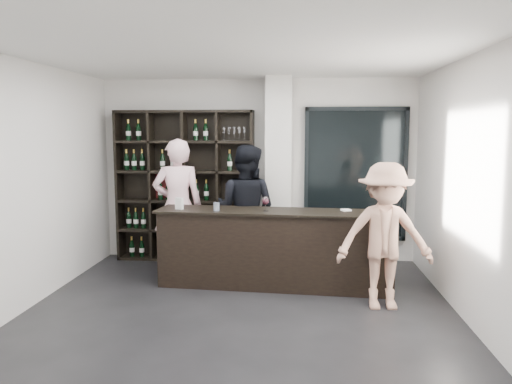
# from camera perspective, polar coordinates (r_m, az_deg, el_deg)

# --- Properties ---
(floor) EXTENTS (5.00, 5.50, 0.01)m
(floor) POSITION_cam_1_polar(r_m,az_deg,el_deg) (5.68, -2.18, -14.57)
(floor) COLOR black
(floor) RESTS_ON ground
(wine_shelf) EXTENTS (2.20, 0.35, 2.40)m
(wine_shelf) POSITION_cam_1_polar(r_m,az_deg,el_deg) (8.06, -8.09, 0.68)
(wine_shelf) COLOR black
(wine_shelf) RESTS_ON floor
(structural_column) EXTENTS (0.40, 0.40, 2.90)m
(structural_column) POSITION_cam_1_polar(r_m,az_deg,el_deg) (7.74, 2.60, 2.34)
(structural_column) COLOR silver
(structural_column) RESTS_ON floor
(glass_panel) EXTENTS (1.60, 0.08, 2.10)m
(glass_panel) POSITION_cam_1_polar(r_m,az_deg,el_deg) (8.01, 11.28, 2.01)
(glass_panel) COLOR black
(glass_panel) RESTS_ON floor
(tasting_counter) EXTENTS (3.15, 0.66, 1.04)m
(tasting_counter) POSITION_cam_1_polar(r_m,az_deg,el_deg) (6.69, 2.13, -6.49)
(tasting_counter) COLOR black
(tasting_counter) RESTS_ON floor
(taster_pink) EXTENTS (0.81, 0.62, 1.97)m
(taster_pink) POSITION_cam_1_polar(r_m,az_deg,el_deg) (7.39, -8.93, -1.61)
(taster_pink) COLOR beige
(taster_pink) RESTS_ON floor
(taster_black) EXTENTS (1.09, 0.96, 1.88)m
(taster_black) POSITION_cam_1_polar(r_m,az_deg,el_deg) (7.22, -1.19, -2.06)
(taster_black) COLOR black
(taster_black) RESTS_ON floor
(customer) EXTENTS (1.14, 0.69, 1.72)m
(customer) POSITION_cam_1_polar(r_m,az_deg,el_deg) (6.02, 14.50, -4.91)
(customer) COLOR tan
(customer) RESTS_ON floor
(wine_glass) EXTENTS (0.10, 0.10, 0.22)m
(wine_glass) POSITION_cam_1_polar(r_m,az_deg,el_deg) (6.49, 1.09, -1.27)
(wine_glass) COLOR white
(wine_glass) RESTS_ON tasting_counter
(spit_cup) EXTENTS (0.11, 0.11, 0.11)m
(spit_cup) POSITION_cam_1_polar(r_m,az_deg,el_deg) (6.57, -4.54, -1.69)
(spit_cup) COLOR #B0BFD8
(spit_cup) RESTS_ON tasting_counter
(napkin_stack) EXTENTS (0.14, 0.14, 0.02)m
(napkin_stack) POSITION_cam_1_polar(r_m,az_deg,el_deg) (6.67, 10.24, -2.05)
(napkin_stack) COLOR white
(napkin_stack) RESTS_ON tasting_counter
(card_stand) EXTENTS (0.12, 0.08, 0.16)m
(card_stand) POSITION_cam_1_polar(r_m,az_deg,el_deg) (6.76, -8.77, -1.31)
(card_stand) COLOR white
(card_stand) RESTS_ON tasting_counter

